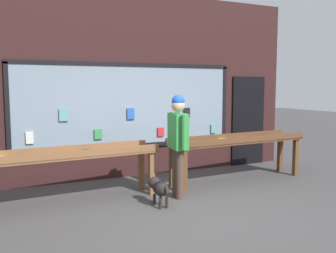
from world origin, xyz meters
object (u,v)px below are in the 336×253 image
Objects in this scene: display_table_right at (238,144)px; person_browsing at (178,137)px; display_table_left at (69,159)px; small_dog at (159,188)px.

person_browsing is (-1.57, -0.49, 0.28)m from display_table_right.
display_table_left is 1.70× the size of person_browsing.
display_table_left is 1.80m from person_browsing.
display_table_right is 1.70× the size of person_browsing.
person_browsing reaches higher than display_table_left.
display_table_right is 5.07× the size of small_dog.
person_browsing is at bearing -61.34° from small_dog.
display_table_right is at bearing 0.02° from display_table_left.
small_dog is (-2.04, -0.76, -0.46)m from display_table_right.
small_dog is (1.24, -0.76, -0.43)m from display_table_left.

